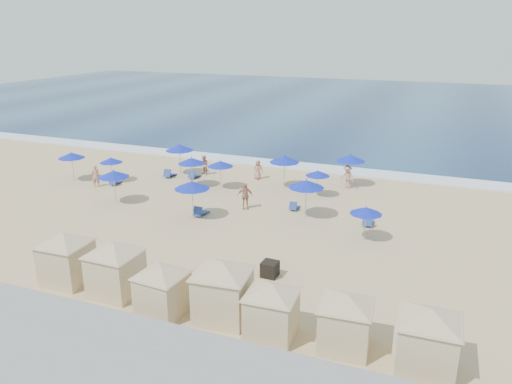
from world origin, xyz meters
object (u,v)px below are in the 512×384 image
umbrella_2 (179,148)px  beachgoer_3 (347,177)px  beachgoer_2 (245,196)px  beachgoer_4 (258,170)px  cabana_6 (429,332)px  beachgoer_0 (96,176)px  cabana_5 (346,314)px  umbrella_0 (71,155)px  cabana_0 (66,252)px  umbrella_8 (306,184)px  cabana_2 (162,283)px  umbrella_5 (191,161)px  umbrella_1 (111,160)px  umbrella_9 (351,158)px  cabana_3 (223,283)px  cabana_1 (115,262)px  umbrella_6 (192,185)px  umbrella_4 (220,164)px  trash_bin (270,269)px  umbrella_3 (114,174)px  cabana_4 (272,303)px  umbrella_11 (366,211)px  umbrella_10 (318,173)px  beachgoer_1 (204,165)px  umbrella_7 (284,159)px

umbrella_2 → beachgoer_3: size_ratio=1.45×
beachgoer_2 → beachgoer_4: size_ratio=1.16×
cabana_6 → beachgoer_0: bearing=152.1°
cabana_5 → umbrella_0: 28.89m
cabana_0 → umbrella_8: cabana_0 is taller
cabana_2 → umbrella_5: bearing=114.8°
umbrella_1 → umbrella_8: 16.83m
cabana_2 → umbrella_0: size_ratio=1.67×
cabana_6 → umbrella_9: cabana_6 is taller
cabana_3 → umbrella_9: bearing=86.8°
cabana_1 → umbrella_6: bearing=97.8°
umbrella_2 → umbrella_4: umbrella_2 is taller
umbrella_2 → umbrella_8: 13.95m
umbrella_9 → umbrella_4: bearing=-154.3°
trash_bin → beachgoer_2: 9.91m
cabana_6 → umbrella_2: size_ratio=1.65×
umbrella_3 → umbrella_8: 13.49m
cabana_4 → beachgoer_3: (-1.24, 20.39, -0.54)m
umbrella_5 → umbrella_9: (11.35, 4.80, 0.15)m
trash_bin → umbrella_2: (-13.35, 14.27, 1.94)m
umbrella_1 → cabana_4: bearing=-38.2°
cabana_0 → beachgoer_4: bearing=83.5°
cabana_6 → umbrella_3: bearing=153.4°
cabana_4 → umbrella_2: (-15.16, 18.99, 0.86)m
cabana_3 → cabana_1: bearing=179.7°
umbrella_11 → trash_bin: bearing=-120.2°
cabana_1 → cabana_2: size_ratio=1.11×
umbrella_10 → beachgoer_1: size_ratio=1.23×
cabana_2 → trash_bin: bearing=57.5°
cabana_5 → beachgoer_1: cabana_5 is taller
umbrella_0 → beachgoer_3: (21.12, 6.14, -1.17)m
umbrella_3 → beachgoer_1: umbrella_3 is taller
umbrella_5 → umbrella_3: bearing=-120.6°
cabana_4 → umbrella_1: size_ratio=1.97×
cabana_0 → umbrella_10: cabana_0 is taller
cabana_0 → umbrella_0: 17.94m
cabana_1 → beachgoer_1: (-5.31, 19.11, -0.78)m
umbrella_9 → beachgoer_0: size_ratio=1.49×
trash_bin → umbrella_7: (-4.00, 13.98, 1.92)m
umbrella_9 → beachgoer_0: umbrella_9 is taller
umbrella_11 → beachgoer_2: umbrella_11 is taller
umbrella_4 → umbrella_7: size_ratio=0.86×
cabana_3 → umbrella_7: bearing=100.7°
trash_bin → cabana_2: 5.92m
umbrella_6 → umbrella_4: bearing=99.4°
trash_bin → cabana_5: bearing=-40.7°
umbrella_7 → beachgoer_0: umbrella_7 is taller
cabana_4 → beachgoer_0: (-19.57, 13.57, -0.60)m
umbrella_9 → umbrella_11: bearing=-73.6°
umbrella_2 → umbrella_4: (4.87, -2.25, -0.34)m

